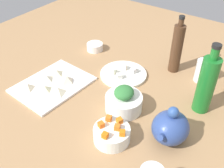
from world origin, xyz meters
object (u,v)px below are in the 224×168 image
object	(u,v)px
bottle_0	(206,84)
bowl_carrots	(112,134)
bowl_small_side	(95,47)
teapot	(170,127)
cutting_board	(53,85)
plate_tofu	(123,74)
bowl_greens	(124,103)
bottle_2	(177,48)
drinking_glass_1	(203,71)

from	to	relation	value
bottle_0	bowl_carrots	bearing A→B (deg)	-30.13
bowl_small_side	teapot	xyz separation A→B (cm)	(32.15, 56.85, 3.70)
cutting_board	plate_tofu	world-z (taller)	plate_tofu
teapot	bowl_greens	bearing A→B (deg)	-99.62
plate_tofu	bottle_2	distance (cm)	25.86
drinking_glass_1	bowl_carrots	bearing A→B (deg)	-13.83
bowl_carrots	bottle_2	world-z (taller)	bottle_2
cutting_board	bowl_small_side	bearing A→B (deg)	-173.14
cutting_board	bottle_0	world-z (taller)	bottle_0
bowl_small_side	bottle_0	bearing A→B (deg)	79.20
teapot	bowl_carrots	bearing A→B (deg)	-53.68
plate_tofu	bowl_greens	xyz separation A→B (cm)	(18.43, 12.24, 2.50)
bowl_greens	drinking_glass_1	distance (cm)	38.85
teapot	bottle_0	bearing A→B (deg)	171.12
bowl_greens	teapot	world-z (taller)	teapot
cutting_board	bowl_greens	xyz separation A→B (cm)	(-5.13, 32.46, 2.60)
cutting_board	teapot	xyz separation A→B (cm)	(-1.69, 52.77, 5.04)
teapot	drinking_glass_1	world-z (taller)	teapot
bowl_greens	cutting_board	bearing A→B (deg)	-81.02
bowl_greens	bowl_small_side	xyz separation A→B (cm)	(-28.71, -36.53, -1.26)
plate_tofu	bottle_0	bearing A→B (deg)	88.12
cutting_board	bowl_carrots	size ratio (longest dim) A/B	2.47
bowl_greens	bottle_2	bearing A→B (deg)	173.41
bowl_small_side	bottle_0	xyz separation A→B (cm)	(11.46, 60.08, 9.91)
plate_tofu	bowl_small_side	distance (cm)	26.41
bottle_2	teapot	bearing A→B (deg)	22.74
bowl_greens	teapot	bearing A→B (deg)	80.38
cutting_board	bowl_small_side	world-z (taller)	bowl_small_side
bowl_carrots	bottle_0	xyz separation A→B (cm)	(-31.95, 18.55, 9.23)
bowl_carrots	bowl_small_side	bearing A→B (deg)	-136.27
bowl_carrots	bottle_0	world-z (taller)	bottle_0
bowl_carrots	drinking_glass_1	world-z (taller)	drinking_glass_1
bowl_greens	bottle_2	world-z (taller)	bottle_2
cutting_board	bowl_small_side	size ratio (longest dim) A/B	3.72
teapot	bottle_2	world-z (taller)	bottle_2
cutting_board	bottle_0	size ratio (longest dim) A/B	1.10
bowl_small_side	drinking_glass_1	world-z (taller)	drinking_glass_1
bowl_carrots	drinking_glass_1	distance (cm)	51.03
bowl_greens	teapot	size ratio (longest dim) A/B	0.94
bowl_carrots	bottle_2	size ratio (longest dim) A/B	0.47
plate_tofu	bowl_small_side	bearing A→B (deg)	-112.94
teapot	bottle_0	distance (cm)	21.85
bowl_carrots	teapot	distance (cm)	19.24
teapot	bottle_0	world-z (taller)	bottle_0
bowl_small_side	cutting_board	bearing A→B (deg)	6.86
bottle_0	bottle_2	xyz separation A→B (cm)	(-18.04, -19.47, -0.29)
plate_tofu	drinking_glass_1	world-z (taller)	drinking_glass_1
plate_tofu	bowl_greens	distance (cm)	22.26
plate_tofu	teapot	world-z (taller)	teapot
bottle_2	drinking_glass_1	world-z (taller)	bottle_2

